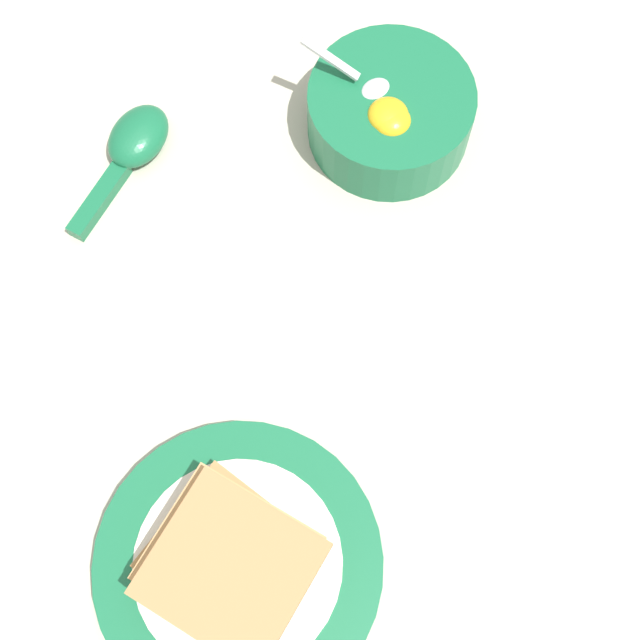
{
  "coord_description": "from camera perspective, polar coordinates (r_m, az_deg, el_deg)",
  "views": [
    {
      "loc": [
        0.14,
        0.21,
        0.68
      ],
      "look_at": [
        -0.0,
        0.02,
        0.02
      ],
      "focal_mm": 50.0,
      "sensor_mm": 36.0,
      "label": 1
    }
  ],
  "objects": [
    {
      "name": "toast_plate",
      "position": [
        0.67,
        -5.23,
        -15.32
      ],
      "size": [
        0.21,
        0.21,
        0.02
      ],
      "color": "#196B42",
      "rests_on": "ground_plane"
    },
    {
      "name": "ground_plane",
      "position": [
        0.72,
        -0.98,
        0.26
      ],
      "size": [
        3.0,
        3.0,
        0.0
      ],
      "primitive_type": "plane",
      "color": "beige"
    },
    {
      "name": "soup_spoon",
      "position": [
        0.79,
        -11.9,
        10.88
      ],
      "size": [
        0.13,
        0.08,
        0.03
      ],
      "color": "#196B42",
      "rests_on": "ground_plane"
    },
    {
      "name": "egg_bowl",
      "position": [
        0.77,
        4.51,
        13.14
      ],
      "size": [
        0.14,
        0.14,
        0.09
      ],
      "color": "#196B42",
      "rests_on": "ground_plane"
    },
    {
      "name": "toast_sandwich",
      "position": [
        0.65,
        -5.8,
        -15.14
      ],
      "size": [
        0.13,
        0.14,
        0.04
      ],
      "color": "tan",
      "rests_on": "toast_plate"
    }
  ]
}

